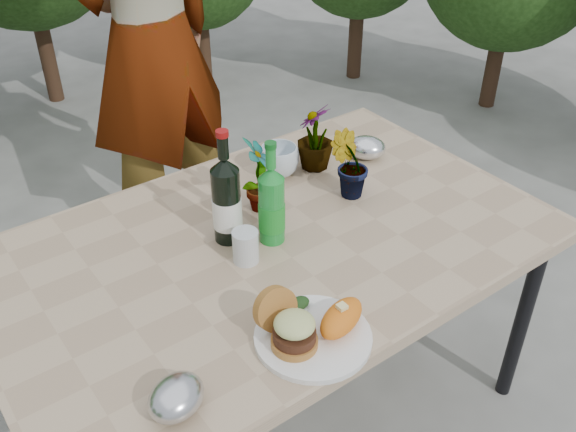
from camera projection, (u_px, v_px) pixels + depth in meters
ground at (275, 409)px, 2.26m from camera, size 80.00×80.00×0.00m
patio_table at (272, 256)px, 1.87m from camera, size 1.60×1.00×0.75m
dinner_plate at (313, 337)px, 1.51m from camera, size 0.28×0.28×0.01m
burger_stack at (290, 326)px, 1.47m from camera, size 0.11×0.16×0.11m
sweet_potato at (341, 318)px, 1.51m from camera, size 0.17×0.12×0.06m
grilled_veg at (295, 306)px, 1.57m from camera, size 0.08×0.05×0.03m
wine_bottle at (227, 201)px, 1.77m from camera, size 0.08×0.08×0.35m
sparkling_water at (272, 206)px, 1.77m from camera, size 0.08×0.08×0.31m
plastic_cup at (246, 246)px, 1.73m from camera, size 0.07×0.07×0.09m
seedling_left at (258, 175)px, 1.89m from camera, size 0.15×0.16×0.25m
seedling_mid at (349, 165)px, 1.97m from camera, size 0.15×0.15×0.22m
seedling_right at (315, 137)px, 2.11m from camera, size 0.17×0.17×0.22m
blue_bowl at (279, 161)px, 2.10m from camera, size 0.15×0.15×0.10m
foil_packet_left at (176, 397)px, 1.33m from camera, size 0.17×0.15×0.08m
foil_packet_right at (366, 148)px, 2.20m from camera, size 0.17×0.17×0.08m
person at (151, 41)px, 2.55m from camera, size 0.79×0.61×1.94m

